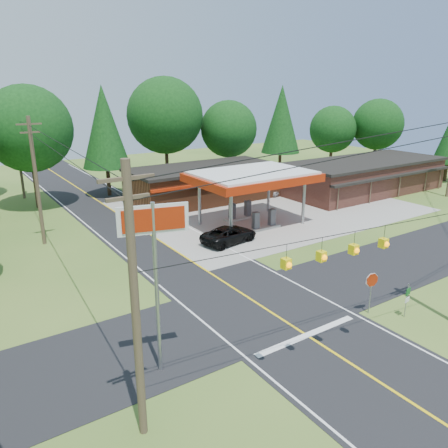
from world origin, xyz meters
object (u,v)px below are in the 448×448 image
gas_canopy (252,178)px  big_stop_sign (155,247)px  suv_car (229,235)px  octagonal_stop_sign (372,283)px  sedan_car (265,190)px

gas_canopy → big_stop_sign: (-16.39, -15.06, 1.57)m
suv_car → octagonal_stop_sign: bearing=170.7°
suv_car → sedan_car: (12.50, 11.00, -0.08)m
sedan_car → octagonal_stop_sign: 27.79m
gas_canopy → octagonal_stop_sign: size_ratio=4.37×
gas_canopy → octagonal_stop_sign: bearing=-105.0°
sedan_car → big_stop_sign: bearing=-161.8°
suv_car → big_stop_sign: (-11.89, -12.06, 5.15)m
gas_canopy → octagonal_stop_sign: gas_canopy is taller
big_stop_sign → sedan_car: bearing=43.4°
octagonal_stop_sign → gas_canopy: bearing=75.0°
sedan_car → big_stop_sign: (-24.39, -23.06, 5.24)m
gas_canopy → octagonal_stop_sign: 17.56m
gas_canopy → big_stop_sign: bearing=-137.4°
gas_canopy → suv_car: size_ratio=2.17×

